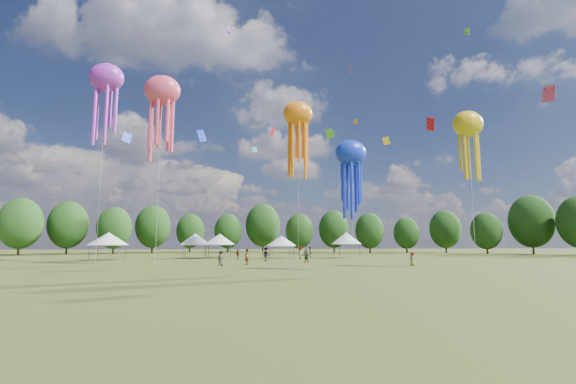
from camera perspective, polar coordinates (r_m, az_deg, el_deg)
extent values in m
plane|color=#384416|center=(13.28, 17.27, -18.04)|extent=(300.00, 300.00, 0.00)
imported|color=gray|center=(45.40, -9.60, -9.34)|extent=(1.01, 0.98, 1.64)
imported|color=gray|center=(64.88, 1.77, -8.70)|extent=(0.59, 0.89, 1.81)
imported|color=gray|center=(70.19, 3.14, -8.59)|extent=(0.84, 0.99, 1.80)
imported|color=gray|center=(56.11, -3.17, -8.88)|extent=(1.41, 1.15, 1.90)
imported|color=gray|center=(64.86, -7.20, -8.77)|extent=(0.98, 0.74, 1.54)
imported|color=gray|center=(51.73, 2.61, -9.14)|extent=(1.46, 1.45, 1.68)
imported|color=gray|center=(47.27, -5.94, -9.19)|extent=(0.66, 0.79, 1.84)
imported|color=gray|center=(46.94, 17.33, -9.10)|extent=(0.75, 0.89, 1.54)
cylinder|color=#47474C|center=(63.86, -26.57, -7.82)|extent=(0.08, 0.08, 2.14)
cylinder|color=#47474C|center=(67.69, -25.55, -7.80)|extent=(0.08, 0.08, 2.14)
cylinder|color=#47474C|center=(62.79, -23.05, -8.03)|extent=(0.08, 0.08, 2.14)
cylinder|color=#47474C|center=(66.68, -22.22, -7.99)|extent=(0.08, 0.08, 2.14)
cube|color=white|center=(65.21, -24.30, -6.93)|extent=(4.40, 4.40, 0.10)
cone|color=white|center=(65.21, -24.25, -6.08)|extent=(5.72, 5.72, 1.84)
cylinder|color=#47474C|center=(67.08, -14.75, -8.28)|extent=(0.08, 0.08, 2.14)
cylinder|color=#47474C|center=(70.54, -14.47, -8.23)|extent=(0.08, 0.08, 2.14)
cylinder|color=#47474C|center=(66.83, -11.75, -8.37)|extent=(0.08, 0.08, 2.14)
cylinder|color=#47474C|center=(70.30, -11.62, -8.31)|extent=(0.08, 0.08, 2.14)
cube|color=white|center=(68.65, -13.12, -7.36)|extent=(3.87, 3.87, 0.10)
cone|color=white|center=(68.65, -13.10, -6.56)|extent=(5.04, 5.04, 1.84)
cylinder|color=#47474C|center=(68.11, -11.34, -8.35)|extent=(0.08, 0.08, 2.15)
cylinder|color=#47474C|center=(71.77, -11.22, -8.29)|extent=(0.08, 0.08, 2.15)
cylinder|color=#47474C|center=(68.06, -8.22, -8.42)|extent=(0.08, 0.08, 2.15)
cylinder|color=#47474C|center=(71.73, -8.26, -8.36)|extent=(0.08, 0.08, 2.15)
cube|color=white|center=(69.88, -9.74, -7.44)|extent=(4.07, 4.07, 0.10)
cone|color=white|center=(69.88, -9.72, -6.64)|extent=(5.29, 5.29, 1.84)
cylinder|color=#47474C|center=(64.93, -2.28, -8.64)|extent=(0.08, 0.08, 1.95)
cylinder|color=#47474C|center=(68.39, -2.63, -8.57)|extent=(0.08, 0.08, 1.95)
cylinder|color=#47474C|center=(65.43, 0.79, -8.63)|extent=(0.08, 0.08, 1.95)
cylinder|color=#47474C|center=(68.86, 0.29, -8.56)|extent=(0.08, 0.08, 1.95)
cube|color=white|center=(66.86, -0.96, -7.73)|extent=(3.89, 3.89, 0.10)
cone|color=white|center=(66.86, -0.95, -6.97)|extent=(5.05, 5.05, 1.67)
cylinder|color=#47474C|center=(66.18, 7.37, -8.42)|extent=(0.08, 0.08, 2.27)
cylinder|color=#47474C|center=(69.48, 6.57, -8.37)|extent=(0.08, 0.08, 2.27)
cylinder|color=#47474C|center=(67.22, 10.21, -8.35)|extent=(0.08, 0.08, 2.27)
cylinder|color=#47474C|center=(70.48, 9.28, -8.31)|extent=(0.08, 0.08, 2.27)
cube|color=white|center=(68.30, 8.34, -7.37)|extent=(3.83, 3.83, 0.10)
cone|color=white|center=(68.31, 8.32, -6.52)|extent=(4.99, 4.99, 1.94)
ellipsoid|color=#E64469|center=(50.73, -17.50, 13.67)|extent=(4.21, 2.95, 3.58)
cylinder|color=beige|center=(48.11, -17.97, 2.24)|extent=(0.03, 0.03, 20.39)
ellipsoid|color=orange|center=(61.09, 1.42, 11.11)|extent=(4.44, 3.11, 3.78)
cylinder|color=beige|center=(58.58, 1.45, 0.94)|extent=(0.03, 0.03, 21.79)
ellipsoid|color=gold|center=(45.48, 24.29, 8.85)|extent=(3.21, 2.24, 2.73)
cylinder|color=beige|center=(44.10, 24.78, -0.36)|extent=(0.03, 0.03, 14.66)
ellipsoid|color=purple|center=(60.56, -24.47, 14.67)|extent=(4.48, 3.13, 3.81)
cylinder|color=beige|center=(57.27, -25.11, 3.19)|extent=(0.03, 0.03, 24.49)
ellipsoid|color=#172ED4|center=(38.03, 8.96, 5.52)|extent=(2.93, 2.05, 2.49)
cylinder|color=beige|center=(37.21, 9.13, -2.69)|extent=(0.03, 0.03, 10.90)
cube|color=purple|center=(60.84, -8.51, 21.84)|extent=(0.56, 0.62, 0.98)
cube|color=red|center=(79.86, -2.22, 8.56)|extent=(1.18, 1.49, 1.72)
cube|color=orange|center=(76.92, 9.65, 9.84)|extent=(0.82, 0.50, 0.87)
cube|color=#6FE926|center=(57.27, 5.97, 8.31)|extent=(1.26, 0.73, 1.45)
cube|color=#172ED4|center=(74.30, -12.23, 7.85)|extent=(1.86, 1.45, 2.60)
cube|color=#E64469|center=(75.21, 8.88, 17.03)|extent=(0.54, 1.71, 2.02)
cube|color=red|center=(68.65, 19.67, 9.12)|extent=(0.90, 2.21, 2.39)
cube|color=gold|center=(87.33, 13.84, 7.11)|extent=(1.55, 0.82, 2.00)
cube|color=#6FE926|center=(54.69, 24.19, 20.17)|extent=(0.26, 0.78, 0.88)
cube|color=#172ED4|center=(77.98, -22.02, 7.24)|extent=(1.50, 1.67, 2.36)
cube|color=#19B2D6|center=(67.89, -4.77, 6.08)|extent=(0.90, 0.60, 1.00)
cube|color=#E64469|center=(50.38, 33.20, 11.65)|extent=(0.52, 1.47, 1.86)
cylinder|color=#38281C|center=(99.05, -34.05, -6.52)|extent=(0.44, 0.44, 3.36)
ellipsoid|color=#1D4015|center=(99.12, -33.86, -3.73)|extent=(8.40, 8.40, 10.51)
cylinder|color=#38281C|center=(103.35, -29.06, -6.81)|extent=(0.44, 0.44, 3.41)
ellipsoid|color=#1D4015|center=(103.42, -28.89, -4.10)|extent=(8.53, 8.53, 10.66)
cylinder|color=#38281C|center=(99.92, -23.68, -7.23)|extent=(0.44, 0.44, 3.07)
ellipsoid|color=#1D4015|center=(99.98, -23.55, -4.71)|extent=(7.66, 7.66, 9.58)
cylinder|color=#38281C|center=(106.58, -18.83, -7.31)|extent=(0.44, 0.44, 3.43)
ellipsoid|color=#1D4015|center=(106.65, -18.72, -4.66)|extent=(8.58, 8.58, 10.73)
cylinder|color=#38281C|center=(111.07, -13.85, -7.60)|extent=(0.44, 0.44, 2.95)
ellipsoid|color=#1D4015|center=(111.11, -13.78, -5.41)|extent=(7.37, 7.37, 9.21)
cylinder|color=#38281C|center=(106.80, -8.59, -7.76)|extent=(0.44, 0.44, 2.89)
ellipsoid|color=#1D4015|center=(106.84, -8.54, -5.53)|extent=(7.23, 7.23, 9.04)
cylinder|color=#38281C|center=(111.73, -3.63, -7.56)|extent=(0.44, 0.44, 3.84)
ellipsoid|color=#1D4015|center=(111.83, -3.60, -4.73)|extent=(9.60, 9.60, 11.99)
cylinder|color=#38281C|center=(101.94, 1.65, -7.88)|extent=(0.44, 0.44, 2.84)
ellipsoid|color=#1D4015|center=(101.98, 1.64, -5.58)|extent=(7.11, 7.11, 8.89)
cylinder|color=#38281C|center=(106.68, 6.58, -7.72)|extent=(0.44, 0.44, 3.16)
ellipsoid|color=#1D4015|center=(106.73, 6.54, -5.28)|extent=(7.91, 7.91, 9.88)
cylinder|color=#38281C|center=(103.62, 11.62, -7.72)|extent=(0.44, 0.44, 2.88)
ellipsoid|color=#1D4015|center=(103.65, 11.56, -5.42)|extent=(7.21, 7.21, 9.01)
cylinder|color=#38281C|center=(109.65, 16.61, -7.60)|extent=(0.44, 0.44, 2.63)
ellipsoid|color=#1D4015|center=(109.67, 16.54, -5.62)|extent=(6.57, 6.57, 8.22)
cylinder|color=#38281C|center=(110.77, 21.63, -7.25)|extent=(0.44, 0.44, 3.13)
ellipsoid|color=#1D4015|center=(110.82, 21.52, -4.93)|extent=(7.81, 7.81, 9.77)
cylinder|color=#38281C|center=(102.46, 26.56, -7.16)|extent=(0.44, 0.44, 2.72)
ellipsoid|color=#1D4015|center=(102.49, 26.44, -4.98)|extent=(6.80, 6.80, 8.50)
cylinder|color=#38281C|center=(105.90, 31.59, -6.53)|extent=(0.44, 0.44, 3.81)
ellipsoid|color=#1D4015|center=(106.01, 31.40, -3.58)|extent=(9.52, 9.52, 11.90)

